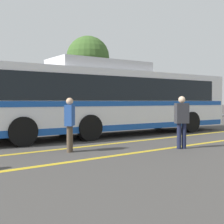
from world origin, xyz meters
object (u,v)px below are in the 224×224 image
object	(u,v)px
parked_car_4	(182,112)
tree_0	(88,58)
parked_car_3	(124,112)
parked_car_2	(50,116)
transit_bus	(112,99)
pedestrian_2	(182,119)
pedestrian_0	(70,121)

from	to	relation	value
parked_car_4	tree_0	size ratio (longest dim) A/B	0.73
parked_car_3	parked_car_4	world-z (taller)	parked_car_3
parked_car_3	parked_car_2	bearing A→B (deg)	-100.31
parked_car_2	parked_car_3	bearing A→B (deg)	-91.89
transit_bus	tree_0	distance (m)	10.91
parked_car_3	tree_0	distance (m)	5.96
parked_car_2	pedestrian_2	world-z (taller)	pedestrian_2
parked_car_4	transit_bus	bearing A→B (deg)	114.46
transit_bus	pedestrian_0	xyz separation A→B (m)	(-3.82, -2.83, -0.70)
pedestrian_2	pedestrian_0	bearing A→B (deg)	177.48
transit_bus	tree_0	bearing A→B (deg)	155.46
pedestrian_2	parked_car_3	bearing A→B (deg)	84.56
pedestrian_0	tree_0	size ratio (longest dim) A/B	0.25
tree_0	parked_car_4	bearing A→B (deg)	-34.44
transit_bus	tree_0	size ratio (longest dim) A/B	1.96
transit_bus	pedestrian_2	distance (m)	4.58
transit_bus	parked_car_3	distance (m)	6.89
transit_bus	parked_car_2	distance (m)	5.45
parked_car_4	parked_car_2	bearing A→B (deg)	88.27
parked_car_4	pedestrian_0	xyz separation A→B (m)	(-14.86, -7.82, 0.23)
parked_car_3	parked_car_4	distance (m)	6.19
parked_car_2	parked_car_3	distance (m)	5.17
parked_car_4	pedestrian_0	distance (m)	16.79
parked_car_4	pedestrian_2	size ratio (longest dim) A/B	2.84
transit_bus	parked_car_4	world-z (taller)	transit_bus
parked_car_3	pedestrian_0	distance (m)	11.56
parked_car_4	tree_0	xyz separation A→B (m)	(-6.11, 4.19, 4.15)
parked_car_2	pedestrian_2	xyz separation A→B (m)	(-0.42, -9.84, 0.28)
pedestrian_2	tree_0	world-z (taller)	tree_0
transit_bus	parked_car_2	size ratio (longest dim) A/B	2.82
transit_bus	parked_car_2	xyz separation A→B (m)	(-0.29, 5.36, -0.95)
parked_car_3	tree_0	bearing A→B (deg)	174.65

